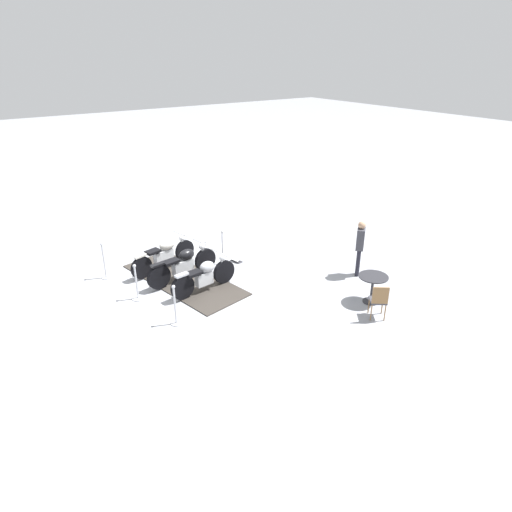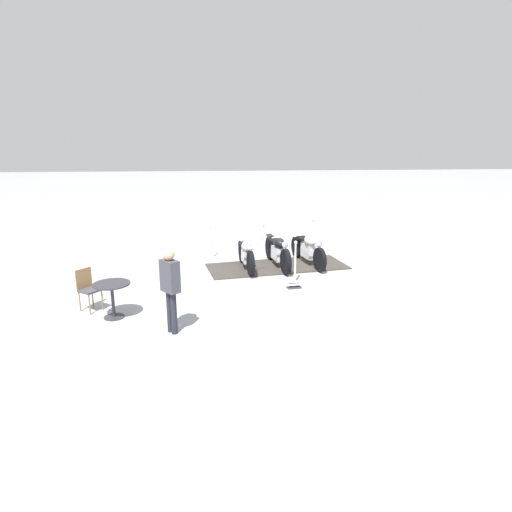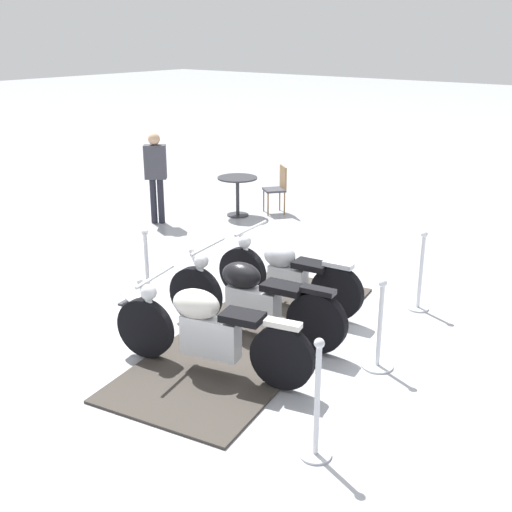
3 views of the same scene
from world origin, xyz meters
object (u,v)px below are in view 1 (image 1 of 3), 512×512
Objects in this scene: motorcycle_cream at (165,254)px; stanchion_left_mid at (137,288)px; motorcycle_black at (184,264)px; stanchion_right_mid at (223,253)px; info_placard at (237,260)px; cafe_table at (373,283)px; bystander_person at (360,244)px; motorcycle_chrome at (205,275)px; stanchion_left_rear at (105,265)px; stanchion_left_front at (175,310)px; cafe_chair_near_table at (379,300)px.

stanchion_left_mid is (1.39, 1.24, -0.21)m from motorcycle_cream.
motorcycle_black is 1.52m from stanchion_right_mid.
info_placard is at bearing -34.09° from motorcycle_cream.
bystander_person reaches higher than cafe_table.
motorcycle_chrome is 3.15m from stanchion_left_rear.
info_placard is (-3.80, 1.28, -0.35)m from stanchion_left_rear.
bystander_person reaches higher than stanchion_left_mid.
stanchion_left_rear is at bearing -79.76° from stanchion_left_front.
motorcycle_cream is 1.77m from stanchion_left_rear.
info_placard is (-3.48, -0.45, -0.25)m from stanchion_left_mid.
motorcycle_black is 5.20m from bystander_person.
cafe_chair_near_table is at bearing 2.48° from info_placard.
stanchion_left_front is 1.76m from stanchion_left_mid.
bystander_person is at bearing 30.58° from info_placard.
stanchion_left_rear is 7.85m from cafe_chair_near_table.
motorcycle_black is at bearing 10.26° from stanchion_right_mid.
stanchion_left_mid reaches higher than cafe_chair_near_table.
stanchion_left_rear is at bearing -19.41° from stanchion_right_mid.
cafe_chair_near_table reaches higher than info_placard.
motorcycle_black is 1.58m from stanchion_left_mid.
info_placard is 3.92m from bystander_person.
info_placard is 4.53m from cafe_table.
motorcycle_chrome is 0.97m from motorcycle_black.
stanchion_left_mid is (0.31, -1.73, -0.08)m from stanchion_left_front.
stanchion_right_mid reaches higher than stanchion_left_rear.
info_placard is at bearing -69.16° from cafe_table.
stanchion_right_mid is at bearing -112.38° from info_placard.
stanchion_left_front reaches higher than stanchion_left_mid.
stanchion_left_rear is 1.19× the size of cafe_chair_near_table.
stanchion_left_mid is at bearing 151.76° from motorcycle_chrome.
cafe_chair_near_table is 0.55× the size of bystander_person.
stanchion_left_front reaches higher than motorcycle_black.
motorcycle_chrome is 2.14m from info_placard.
motorcycle_cream is 2.20× the size of stanchion_left_mid.
stanchion_left_rear is 1.05× the size of stanchion_left_front.
stanchion_left_front is at bearing -130.59° from motorcycle_black.
bystander_person reaches higher than motorcycle_cream.
motorcycle_black is (0.17, -0.95, 0.02)m from motorcycle_chrome.
motorcycle_cream is 1.79m from stanchion_right_mid.
cafe_table is 0.46× the size of bystander_person.
motorcycle_chrome is 2.21× the size of cafe_chair_near_table.
motorcycle_cream reaches higher than cafe_chair_near_table.
cafe_table is (-3.70, 4.99, 0.06)m from motorcycle_cream.
stanchion_left_rear reaches higher than cafe_table.
cafe_chair_near_table is (-1.10, 4.86, 0.48)m from info_placard.
stanchion_left_mid reaches higher than info_placard.
motorcycle_black reaches higher than cafe_table.
motorcycle_cream is at bearing -138.33° from stanchion_left_mid.
stanchion_left_rear reaches higher than motorcycle_chrome.
stanchion_left_mid is 0.90× the size of stanchion_right_mid.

